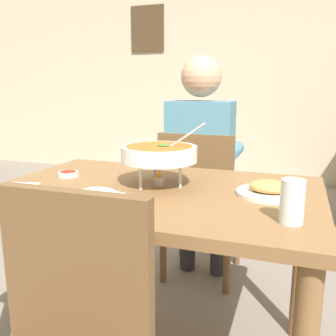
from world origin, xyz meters
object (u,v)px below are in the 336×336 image
at_px(dining_table_main, 156,216).
at_px(drink_glass, 292,204).
at_px(diner_main, 201,158).
at_px(chair_diner_main, 199,199).
at_px(curry_bowl, 159,154).
at_px(rice_plate, 97,199).
at_px(appetizer_plate, 269,190).
at_px(sauce_dish, 68,174).

xyz_separation_m(dining_table_main, drink_glass, (0.51, -0.22, 0.17)).
height_order(dining_table_main, diner_main, diner_main).
distance_m(chair_diner_main, curry_bowl, 0.76).
xyz_separation_m(chair_diner_main, curry_bowl, (-0.00, -0.66, 0.38)).
bearing_deg(rice_plate, appetizer_plate, 29.29).
distance_m(diner_main, drink_glass, 1.08).
relative_size(rice_plate, appetizer_plate, 1.00).
bearing_deg(dining_table_main, chair_diner_main, 90.00).
height_order(appetizer_plate, sauce_dish, appetizer_plate).
xyz_separation_m(diner_main, drink_glass, (0.51, -0.95, 0.07)).
bearing_deg(dining_table_main, sauce_dish, 172.34).
xyz_separation_m(chair_diner_main, sauce_dish, (-0.44, -0.64, 0.26)).
bearing_deg(diner_main, rice_plate, -96.51).
height_order(chair_diner_main, sauce_dish, chair_diner_main).
distance_m(dining_table_main, chair_diner_main, 0.71).
xyz_separation_m(chair_diner_main, drink_glass, (0.51, -0.92, 0.31)).
relative_size(diner_main, appetizer_plate, 5.46).
xyz_separation_m(curry_bowl, appetizer_plate, (0.43, 0.01, -0.11)).
height_order(rice_plate, drink_glass, drink_glass).
height_order(appetizer_plate, drink_glass, drink_glass).
bearing_deg(diner_main, appetizer_plate, -57.94).
relative_size(chair_diner_main, diner_main, 0.69).
height_order(curry_bowl, appetizer_plate, curry_bowl).
distance_m(appetizer_plate, drink_glass, 0.29).
distance_m(dining_table_main, sauce_dish, 0.46).
bearing_deg(appetizer_plate, dining_table_main, -173.40).
height_order(diner_main, sauce_dish, diner_main).
bearing_deg(curry_bowl, sauce_dish, 178.01).
height_order(curry_bowl, drink_glass, curry_bowl).
bearing_deg(chair_diner_main, dining_table_main, -90.00).
bearing_deg(dining_table_main, diner_main, 90.00).
height_order(chair_diner_main, rice_plate, chair_diner_main).
relative_size(diner_main, curry_bowl, 3.94).
bearing_deg(rice_plate, curry_bowl, 69.63).
bearing_deg(drink_glass, sauce_dish, 163.48).
bearing_deg(chair_diner_main, rice_plate, -96.73).
bearing_deg(appetizer_plate, curry_bowl, -179.22).
relative_size(curry_bowl, sauce_dish, 3.69).
height_order(dining_table_main, drink_glass, drink_glass).
relative_size(dining_table_main, chair_diner_main, 1.39).
distance_m(diner_main, sauce_dish, 0.80).
bearing_deg(appetizer_plate, rice_plate, -150.71).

